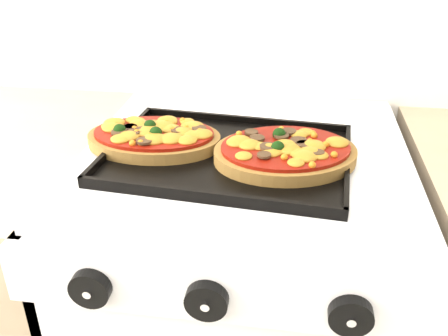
% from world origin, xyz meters
% --- Properties ---
extents(stove, '(0.60, 0.60, 0.91)m').
position_xyz_m(stove, '(-0.02, 1.70, 0.46)').
color(stove, white).
rests_on(stove, floor).
extents(control_panel, '(0.60, 0.02, 0.09)m').
position_xyz_m(control_panel, '(-0.02, 1.39, 0.85)').
color(control_panel, white).
rests_on(control_panel, stove).
extents(knob_left, '(0.06, 0.02, 0.06)m').
position_xyz_m(knob_left, '(-0.19, 1.37, 0.85)').
color(knob_left, black).
rests_on(knob_left, control_panel).
extents(knob_center, '(0.06, 0.02, 0.06)m').
position_xyz_m(knob_center, '(-0.03, 1.37, 0.85)').
color(knob_center, black).
rests_on(knob_center, control_panel).
extents(knob_right, '(0.06, 0.02, 0.06)m').
position_xyz_m(knob_right, '(0.15, 1.37, 0.85)').
color(knob_right, black).
rests_on(knob_right, control_panel).
extents(baking_tray, '(0.44, 0.34, 0.02)m').
position_xyz_m(baking_tray, '(-0.05, 1.66, 0.92)').
color(baking_tray, black).
rests_on(baking_tray, stove).
extents(pizza_left, '(0.25, 0.17, 0.04)m').
position_xyz_m(pizza_left, '(-0.18, 1.68, 0.94)').
color(pizza_left, brown).
rests_on(pizza_left, baking_tray).
extents(pizza_right, '(0.28, 0.24, 0.04)m').
position_xyz_m(pizza_right, '(0.05, 1.65, 0.94)').
color(pizza_right, brown).
rests_on(pizza_right, baking_tray).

